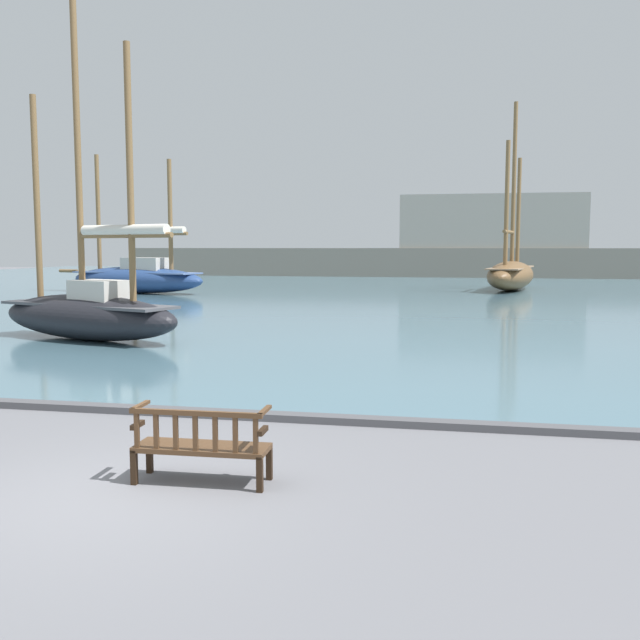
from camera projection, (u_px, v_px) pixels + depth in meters
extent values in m
plane|color=slate|center=(106.00, 498.00, 7.97)|extent=(160.00, 160.00, 0.00)
cube|color=slate|center=(408.00, 285.00, 50.87)|extent=(100.00, 80.00, 0.08)
cube|color=#4C4C50|center=(221.00, 414.00, 11.72)|extent=(40.00, 0.30, 0.12)
cube|color=black|center=(150.00, 456.00, 8.84)|extent=(0.07, 0.07, 0.42)
cube|color=black|center=(269.00, 463.00, 8.58)|extent=(0.07, 0.07, 0.42)
cube|color=black|center=(134.00, 467.00, 8.40)|extent=(0.07, 0.07, 0.42)
cube|color=black|center=(260.00, 474.00, 8.14)|extent=(0.07, 0.07, 0.42)
cube|color=#4C331E|center=(202.00, 448.00, 8.47)|extent=(1.61, 0.56, 0.06)
cube|color=#4C331E|center=(195.00, 413.00, 8.21)|extent=(1.60, 0.09, 0.06)
cube|color=#4C331E|center=(137.00, 430.00, 8.35)|extent=(0.06, 0.04, 0.41)
cube|color=#4C331E|center=(156.00, 431.00, 8.31)|extent=(0.06, 0.04, 0.41)
cube|color=#4C331E|center=(176.00, 432.00, 8.27)|extent=(0.06, 0.04, 0.41)
cube|color=#4C331E|center=(195.00, 433.00, 8.23)|extent=(0.06, 0.04, 0.41)
cube|color=#4C331E|center=(215.00, 434.00, 8.19)|extent=(0.06, 0.04, 0.41)
cube|color=#4C331E|center=(235.00, 435.00, 8.15)|extent=(0.06, 0.04, 0.41)
cube|color=#4C331E|center=(256.00, 436.00, 8.11)|extent=(0.06, 0.04, 0.41)
cube|color=black|center=(137.00, 425.00, 8.49)|extent=(0.07, 0.30, 0.06)
cube|color=#4C331E|center=(140.00, 406.00, 8.55)|extent=(0.07, 0.47, 0.04)
cube|color=black|center=(263.00, 431.00, 8.22)|extent=(0.07, 0.30, 0.06)
cube|color=#4C331E|center=(265.00, 411.00, 8.29)|extent=(0.07, 0.47, 0.04)
ellipsoid|color=black|center=(87.00, 317.00, 20.84)|extent=(7.00, 3.96, 1.33)
cube|color=#4C4C51|center=(87.00, 305.00, 20.80)|extent=(6.08, 3.25, 0.08)
cube|color=beige|center=(99.00, 292.00, 20.50)|extent=(1.77, 1.46, 0.69)
cylinder|color=brown|center=(78.00, 148.00, 20.42)|extent=(0.19, 0.19, 8.91)
cylinder|color=brown|center=(124.00, 235.00, 19.80)|extent=(3.35, 1.28, 0.15)
cylinder|color=silver|center=(124.00, 230.00, 19.78)|extent=(3.07, 1.30, 0.30)
cylinder|color=brown|center=(37.00, 199.00, 21.50)|extent=(0.19, 0.19, 6.16)
cylinder|color=brown|center=(130.00, 176.00, 19.49)|extent=(0.19, 0.19, 7.14)
ellipsoid|color=brown|center=(511.00, 276.00, 44.66)|extent=(4.35, 9.76, 1.80)
cube|color=#997A5B|center=(511.00, 268.00, 44.61)|extent=(3.50, 8.52, 0.08)
cylinder|color=brown|center=(514.00, 185.00, 44.30)|extent=(0.26, 0.26, 10.15)
cylinder|color=brown|center=(508.00, 232.00, 42.94)|extent=(0.91, 3.59, 0.20)
cylinder|color=brown|center=(518.00, 212.00, 46.85)|extent=(0.26, 0.26, 7.04)
cylinder|color=brown|center=(507.00, 205.00, 41.84)|extent=(0.26, 0.26, 7.45)
cylinder|color=brown|center=(522.00, 265.00, 49.53)|extent=(0.45, 1.30, 0.20)
ellipsoid|color=navy|center=(137.00, 280.00, 41.82)|extent=(9.60, 4.74, 1.54)
cube|color=#516B9E|center=(136.00, 273.00, 41.77)|extent=(8.36, 3.85, 0.08)
cube|color=beige|center=(146.00, 265.00, 41.43)|extent=(2.86, 1.98, 0.84)
cylinder|color=brown|center=(131.00, 194.00, 41.40)|extent=(0.25, 0.25, 9.08)
cylinder|color=brown|center=(159.00, 234.00, 40.79)|extent=(3.86, 1.18, 0.20)
cylinder|color=silver|center=(159.00, 230.00, 40.77)|extent=(3.53, 1.27, 0.40)
cylinder|color=brown|center=(98.00, 213.00, 42.62)|extent=(0.25, 0.25, 6.92)
cylinder|color=brown|center=(170.00, 216.00, 40.34)|extent=(0.25, 0.25, 6.38)
cylinder|color=brown|center=(68.00, 271.00, 44.09)|extent=(1.42, 0.55, 0.20)
cube|color=slate|center=(420.00, 263.00, 64.01)|extent=(55.07, 2.40, 2.65)
cube|color=gray|center=(492.00, 221.00, 62.40)|extent=(15.99, 2.00, 4.70)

